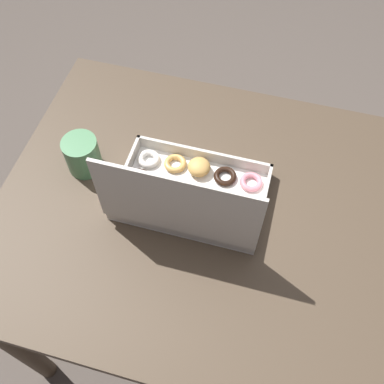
% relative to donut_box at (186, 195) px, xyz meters
% --- Properties ---
extents(ground_plane, '(8.00, 8.00, 0.00)m').
position_rel_donut_box_xyz_m(ground_plane, '(-0.05, -0.00, -0.80)').
color(ground_plane, '#564C44').
extents(dining_table, '(1.04, 0.84, 0.75)m').
position_rel_donut_box_xyz_m(dining_table, '(-0.05, -0.00, -0.16)').
color(dining_table, '#4C3D2D').
rests_on(dining_table, ground_plane).
extents(donut_box, '(0.36, 0.24, 0.25)m').
position_rel_donut_box_xyz_m(donut_box, '(0.00, 0.00, 0.00)').
color(donut_box, white).
rests_on(donut_box, dining_table).
extents(coffee_mug, '(0.09, 0.09, 0.10)m').
position_rel_donut_box_xyz_m(coffee_mug, '(0.28, -0.04, 0.00)').
color(coffee_mug, '#4C8456').
rests_on(coffee_mug, dining_table).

